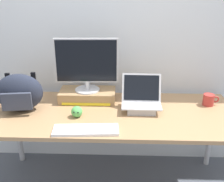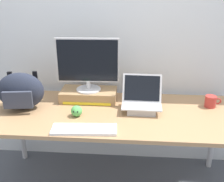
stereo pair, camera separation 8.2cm
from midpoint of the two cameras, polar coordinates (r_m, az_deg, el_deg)
back_wall at (r=2.49m, az=-0.54°, el=12.78°), size 7.00×0.10×2.60m
desk at (r=2.22m, az=-1.06°, el=-5.79°), size 1.97×0.80×0.73m
toner_box_yellow at (r=2.40m, az=-6.05°, el=-0.87°), size 0.48×0.25×0.09m
desktop_monitor at (r=2.30m, az=-6.33°, el=5.44°), size 0.52×0.21×0.45m
open_laptop at (r=2.21m, az=5.02°, el=-2.59°), size 0.32×0.24×0.28m
external_keyboard at (r=1.93m, az=-6.65°, el=-8.01°), size 0.46×0.18×0.02m
messenger_backpack at (r=2.29m, az=-19.66°, el=-0.36°), size 0.39×0.26×0.30m
coffee_mug at (r=2.41m, az=18.51°, el=-1.73°), size 0.13×0.09×0.10m
plush_toy at (r=2.12m, az=-8.40°, el=-4.26°), size 0.09×0.09×0.09m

